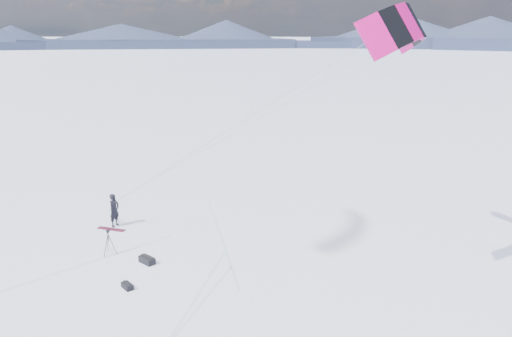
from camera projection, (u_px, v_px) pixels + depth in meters
The scene contains 9 objects.
ground at pixel (135, 249), 24.19m from camera, with size 1800.00×1800.00×0.00m, color white.
horizon_hills at pixel (129, 173), 23.17m from camera, with size 704.00×705.94×9.18m.
snow_tracks at pixel (107, 241), 25.20m from camera, with size 13.93×9.84×0.01m.
snowkiter at pixel (116, 226), 27.11m from camera, with size 0.67×0.44×1.82m, color black.
snowboard at pixel (111, 229), 26.61m from camera, with size 1.59×0.30×0.04m, color maroon.
tripod at pixel (108, 239), 23.42m from camera, with size 0.65×0.57×1.25m.
gear_bag_a at pixel (147, 260), 22.71m from camera, with size 0.87×0.54×0.36m.
gear_bag_b at pixel (127, 286), 20.48m from camera, with size 0.66×0.48×0.27m.
power_kite at pixel (401, 29), 18.75m from camera, with size 15.52×6.35×9.91m.
Camera 1 is at (16.09, -16.50, 10.21)m, focal length 35.00 mm.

